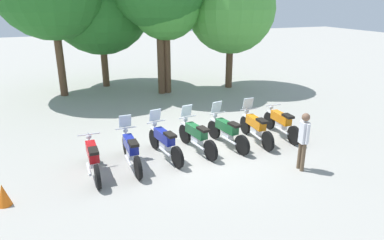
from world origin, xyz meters
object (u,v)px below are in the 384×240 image
Objects in this scene: motorcycle_2 at (164,141)px; tree_4 at (231,9)px; motorcycle_0 at (93,157)px; traffic_cone at (3,195)px; motorcycle_4 at (227,131)px; tree_3 at (166,4)px; person_0 at (304,137)px; motorcycle_3 at (196,135)px; motorcycle_6 at (281,122)px; motorcycle_1 at (131,149)px; tree_1 at (99,2)px; motorcycle_5 at (255,127)px.

motorcycle_2 is 0.34× the size of tree_4.
motorcycle_0 is 3.98× the size of traffic_cone.
motorcycle_4 is 8.18m from tree_3.
motorcycle_2 is 1.30× the size of person_0.
tree_3 is at bearing -19.86° from motorcycle_3.
tree_4 is (1.51, 7.01, 3.57)m from motorcycle_6.
tree_3 is at bearing 177.49° from tree_4.
motorcycle_1 is 10.70m from tree_4.
motorcycle_2 is 4.42m from traffic_cone.
tree_1 is at bearing 112.23° from person_0.
motorcycle_2 is 9.89m from tree_4.
tree_1 is (-2.55, 9.75, 3.91)m from motorcycle_4.
person_0 is (5.48, -1.82, 0.48)m from motorcycle_0.
motorcycle_2 is at bearing -81.73° from motorcycle_0.
motorcycle_1 is 1.00× the size of motorcycle_6.
tree_1 is (-3.76, 12.01, 3.45)m from person_0.
motorcycle_3 is 3.24m from person_0.
tree_1 reaches higher than person_0.
motorcycle_2 is 2.14m from motorcycle_4.
tree_3 is (-0.98, 9.51, 3.33)m from person_0.
motorcycle_5 is 0.35× the size of tree_4.
motorcycle_2 is at bearing 93.80° from motorcycle_5.
motorcycle_0 is at bearing 166.51° from person_0.
motorcycle_6 is at bearing 73.06° from person_0.
person_0 reaches higher than motorcycle_3.
motorcycle_3 is 0.34× the size of tree_4.
tree_4 is at bearing -36.93° from motorcycle_4.
motorcycle_6 is at bearing 8.96° from traffic_cone.
motorcycle_6 is at bearing -83.12° from motorcycle_5.
motorcycle_4 is 2.61m from person_0.
tree_4 is at bearing -17.72° from motorcycle_5.
motorcycle_0 is 4.29m from motorcycle_4.
motorcycle_5 is 0.31× the size of tree_1.
motorcycle_1 is 0.36× the size of tree_3.
motorcycle_4 is at bearing -99.08° from motorcycle_3.
motorcycle_4 is 8.74m from tree_4.
tree_3 is (-1.92, 7.16, 3.81)m from motorcycle_6.
motorcycle_3 and motorcycle_4 have the same top height.
motorcycle_4 is at bearing -117.25° from tree_4.
motorcycle_5 is at bearing -86.81° from motorcycle_1.
motorcycle_2 reaches higher than traffic_cone.
motorcycle_6 is 8.33m from tree_3.
tree_4 reaches higher than tree_3.
motorcycle_4 is at bearing 11.15° from traffic_cone.
motorcycle_0 is 9.69m from tree_3.
motorcycle_2 is at bearing 15.40° from traffic_cone.
motorcycle_0 is 2.28m from traffic_cone.
tree_3 is at bearing -41.99° from tree_1.
tree_1 is at bearing 70.77° from traffic_cone.
motorcycle_3 is 0.31× the size of tree_1.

